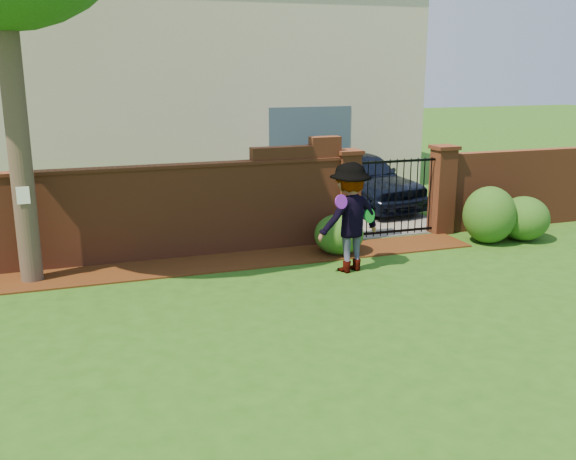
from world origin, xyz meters
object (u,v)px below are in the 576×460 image
object	(u,v)px
car	(364,179)
frisbee_purple	(341,202)
man	(351,218)
frisbee_green	(370,216)

from	to	relation	value
car	frisbee_purple	world-z (taller)	frisbee_purple
frisbee_purple	man	bearing A→B (deg)	41.88
car	man	bearing A→B (deg)	-129.23
man	frisbee_purple	bearing A→B (deg)	28.26
car	frisbee_green	size ratio (longest dim) A/B	16.20
man	frisbee_purple	world-z (taller)	man
frisbee_green	man	bearing A→B (deg)	175.45
frisbee_purple	car	bearing A→B (deg)	60.77
car	frisbee_purple	xyz separation A→B (m)	(-2.76, -4.94, 0.60)
man	frisbee_purple	size ratio (longest dim) A/B	7.91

